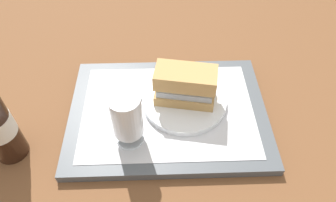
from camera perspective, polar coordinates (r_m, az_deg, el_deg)
ground_plane at (r=0.72m, az=-0.00°, el=-2.63°), size 3.00×3.00×0.00m
tray at (r=0.71m, az=-0.00°, el=-2.12°), size 0.44×0.32×0.02m
placemat at (r=0.70m, az=-0.00°, el=-1.58°), size 0.38×0.27×0.00m
plate at (r=0.71m, az=3.00°, el=0.10°), size 0.19×0.19×0.01m
sandwich at (r=0.67m, az=2.88°, el=2.94°), size 0.14×0.09×0.08m
beer_glass at (r=0.60m, az=-7.47°, el=-3.00°), size 0.06×0.06×0.12m
napkin_folded at (r=0.74m, az=-5.71°, el=2.25°), size 0.09×0.07×0.01m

